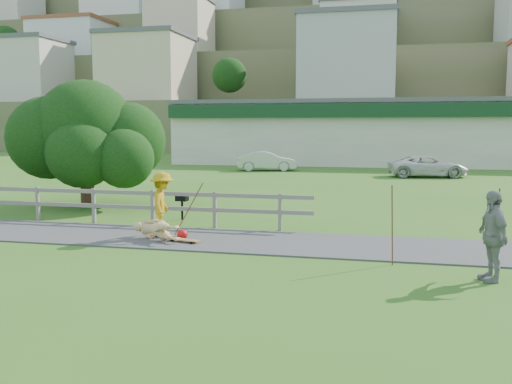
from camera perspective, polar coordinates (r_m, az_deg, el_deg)
ground at (r=14.19m, az=-8.14°, el=-5.87°), size 260.00×260.00×0.00m
path at (r=15.56m, az=-6.13°, el=-4.66°), size 34.00×3.00×0.04m
fence at (r=19.02m, az=-17.55°, el=-0.73°), size 15.05×0.10×1.10m
strip_mall at (r=47.84m, az=12.03°, el=5.88°), size 32.50×10.75×5.10m
hillside at (r=104.94m, az=10.68°, el=12.69°), size 220.00×67.00×47.50m
skater_rider at (r=15.67m, az=-9.34°, el=-1.51°), size 0.90×1.24×1.72m
skater_fallen at (r=15.40m, az=-9.94°, el=-3.76°), size 1.16×1.66×0.61m
spectator_b at (r=12.12m, az=22.56°, el=-4.08°), size 0.71×1.14×1.81m
car_silver at (r=39.31m, az=1.04°, el=3.13°), size 4.32×2.39×1.35m
car_white at (r=35.86m, az=16.82°, el=2.47°), size 4.94×2.87×1.29m
tree at (r=22.73m, az=-16.60°, el=3.20°), size 6.02×6.02×3.62m
bbq at (r=18.82m, az=-7.40°, el=-1.52°), size 0.39×0.31×0.81m
longboard_rider at (r=15.80m, az=-9.29°, el=-4.44°), size 0.83×0.39×0.09m
longboard_fallen at (r=15.06m, az=-7.26°, el=-4.93°), size 0.95×0.46×0.10m
helmet at (r=15.53m, az=-7.38°, el=-4.24°), size 0.28×0.28×0.28m
pole_rider at (r=15.82m, az=-6.78°, el=-1.37°), size 0.03×0.03×1.73m
pole_spec_left at (r=12.85m, az=13.47°, el=-3.26°), size 0.03×0.03×1.77m
pole_spec_right at (r=12.32m, az=22.77°, el=-3.89°), size 0.03×0.03×1.83m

